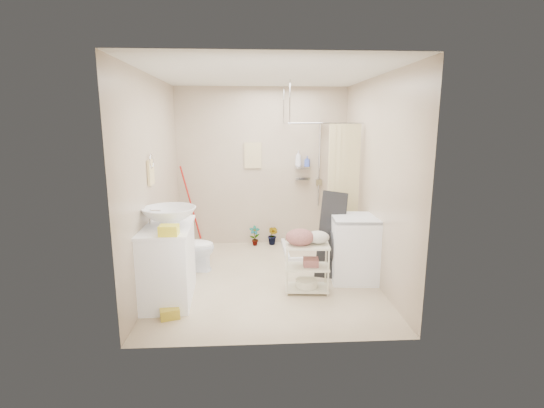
{
  "coord_description": "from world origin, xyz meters",
  "views": [
    {
      "loc": [
        -0.2,
        -4.93,
        2.03
      ],
      "look_at": [
        0.09,
        0.25,
        0.95
      ],
      "focal_mm": 26.0,
      "sensor_mm": 36.0,
      "label": 1
    }
  ],
  "objects_px": {
    "laundry_rack": "(307,263)",
    "vanity": "(168,262)",
    "toilet": "(191,247)",
    "washing_machine": "(354,248)"
  },
  "relations": [
    {
      "from": "toilet",
      "to": "washing_machine",
      "type": "distance_m",
      "value": 2.23
    },
    {
      "from": "toilet",
      "to": "laundry_rack",
      "type": "height_order",
      "value": "laundry_rack"
    },
    {
      "from": "vanity",
      "to": "laundry_rack",
      "type": "bearing_deg",
      "value": 0.8
    },
    {
      "from": "laundry_rack",
      "to": "washing_machine",
      "type": "bearing_deg",
      "value": 33.12
    },
    {
      "from": "vanity",
      "to": "toilet",
      "type": "distance_m",
      "value": 0.92
    },
    {
      "from": "washing_machine",
      "to": "laundry_rack",
      "type": "height_order",
      "value": "washing_machine"
    },
    {
      "from": "toilet",
      "to": "washing_machine",
      "type": "height_order",
      "value": "washing_machine"
    },
    {
      "from": "laundry_rack",
      "to": "vanity",
      "type": "bearing_deg",
      "value": -172.2
    },
    {
      "from": "washing_machine",
      "to": "toilet",
      "type": "bearing_deg",
      "value": 172.14
    },
    {
      "from": "vanity",
      "to": "washing_machine",
      "type": "height_order",
      "value": "vanity"
    }
  ]
}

